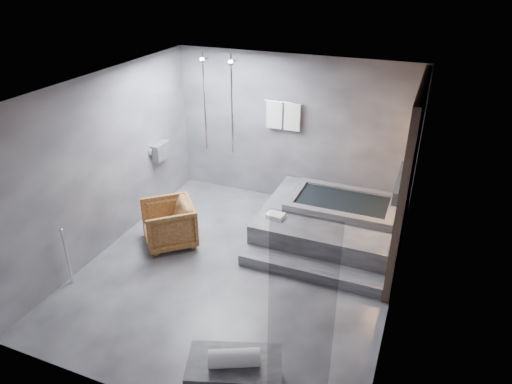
% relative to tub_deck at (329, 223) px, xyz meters
% --- Properties ---
extents(room, '(5.00, 5.04, 2.82)m').
position_rel_tub_deck_xyz_m(room, '(-0.65, -1.21, 1.48)').
color(room, '#333235').
rests_on(room, ground).
extents(tub_deck, '(2.20, 2.00, 0.50)m').
position_rel_tub_deck_xyz_m(tub_deck, '(0.00, 0.00, 0.00)').
color(tub_deck, '#38383B').
rests_on(tub_deck, ground).
extents(tub_step, '(2.20, 0.36, 0.18)m').
position_rel_tub_deck_xyz_m(tub_step, '(0.00, -1.18, -0.16)').
color(tub_step, '#38383B').
rests_on(tub_step, ground).
extents(concrete_bench, '(1.13, 0.85, 0.45)m').
position_rel_tub_deck_xyz_m(concrete_bench, '(-0.20, -3.48, -0.02)').
color(concrete_bench, '#353538').
rests_on(concrete_bench, ground).
extents(driftwood_chair, '(1.14, 1.14, 0.75)m').
position_rel_tub_deck_xyz_m(driftwood_chair, '(-2.40, -1.21, 0.12)').
color(driftwood_chair, '#4C2B13').
rests_on(driftwood_chair, ground).
extents(rolled_towel, '(0.57, 0.40, 0.19)m').
position_rel_tub_deck_xyz_m(rolled_towel, '(-0.18, -3.53, 0.30)').
color(rolled_towel, white).
rests_on(rolled_towel, concrete_bench).
extents(deck_towel, '(0.29, 0.23, 0.07)m').
position_rel_tub_deck_xyz_m(deck_towel, '(-0.77, -0.57, 0.29)').
color(deck_towel, white).
rests_on(deck_towel, tub_deck).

